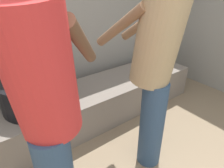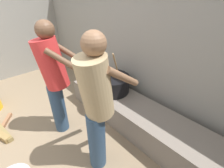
# 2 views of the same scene
# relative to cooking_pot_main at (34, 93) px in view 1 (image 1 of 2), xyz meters

# --- Properties ---
(hearth_ledge) EXTENTS (2.68, 0.60, 0.40)m
(hearth_ledge) POSITION_rel_cooking_pot_main_xyz_m (0.60, -0.02, -0.34)
(hearth_ledge) COLOR slate
(hearth_ledge) RESTS_ON ground_plane
(cooking_pot_main) EXTENTS (0.59, 0.59, 0.73)m
(cooking_pot_main) POSITION_rel_cooking_pot_main_xyz_m (0.00, 0.00, 0.00)
(cooking_pot_main) COLOR black
(cooking_pot_main) RESTS_ON hearth_ledge
(cook_in_red_shirt) EXTENTS (0.68, 0.71, 1.61)m
(cook_in_red_shirt) POSITION_rel_cooking_pot_main_xyz_m (-0.16, -0.88, 0.39)
(cook_in_red_shirt) COLOR navy
(cook_in_red_shirt) RESTS_ON ground_plane
(cook_in_tan_shirt) EXTENTS (0.37, 0.69, 1.61)m
(cook_in_tan_shirt) POSITION_rel_cooking_pot_main_xyz_m (0.66, -0.81, 0.39)
(cook_in_tan_shirt) COLOR navy
(cook_in_tan_shirt) RESTS_ON ground_plane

